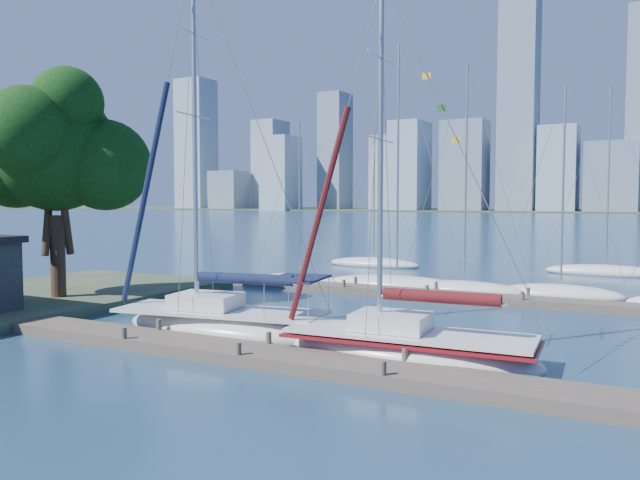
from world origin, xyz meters
The scene contains 14 objects.
ground centered at (0.00, 0.00, 0.00)m, with size 700.00×700.00×0.00m, color navy.
near_dock centered at (0.00, 0.00, 0.20)m, with size 26.00×2.00×0.40m, color #4A3F36.
far_dock centered at (2.00, 16.00, 0.18)m, with size 30.00×1.80×0.36m, color #4A3F36.
shore centered at (-17.00, 3.00, 0.25)m, with size 12.00×22.00×0.50m, color #38472D.
far_shore centered at (0.00, 320.00, 0.00)m, with size 800.00×100.00×1.50m, color #38472D.
tree centered at (-14.71, 4.27, 8.00)m, with size 8.64×7.89×11.78m.
sailboat_navy centered at (-3.30, 2.54, 1.19)m, with size 9.40×4.34×15.53m.
sailboat_maroon centered at (4.63, 2.21, 0.99)m, with size 8.88×3.35×13.17m.
bg_boat_0 centered at (-8.47, 17.83, 0.22)m, with size 6.07×3.27×10.75m.
bg_boat_1 centered at (-1.92, 18.33, 0.29)m, with size 9.43×4.53×14.98m.
bg_boat_2 centered at (2.19, 18.41, 0.26)m, with size 7.44×3.48×13.50m.
bg_boat_3 centered at (7.34, 19.12, 0.26)m, with size 6.95×3.62×11.92m.
bg_boat_6 centered at (-8.27, 29.65, 0.24)m, with size 7.89×2.64×11.35m.
bg_boat_7 centered at (8.87, 31.98, 0.26)m, with size 8.49×3.07×13.87m.
Camera 1 is at (11.59, -17.13, 5.34)m, focal length 35.00 mm.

